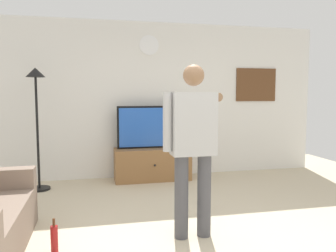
{
  "coord_description": "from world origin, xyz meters",
  "views": [
    {
      "loc": [
        -0.92,
        -2.97,
        1.45
      ],
      "look_at": [
        0.02,
        1.2,
        1.05
      ],
      "focal_mm": 36.07,
      "sensor_mm": 36.0,
      "label": 1
    }
  ],
  "objects_px": {
    "tv_stand": "(152,164)",
    "television": "(152,127)",
    "framed_picture": "(256,85)",
    "person_standing_nearer_lamp": "(193,140)",
    "floor_lamp": "(36,103)",
    "beverage_bottle": "(54,239)",
    "wall_clock": "(149,45)"
  },
  "relations": [
    {
      "from": "framed_picture",
      "to": "beverage_bottle",
      "type": "bearing_deg",
      "value": -140.8
    },
    {
      "from": "floor_lamp",
      "to": "person_standing_nearer_lamp",
      "type": "height_order",
      "value": "floor_lamp"
    },
    {
      "from": "framed_picture",
      "to": "beverage_bottle",
      "type": "relative_size",
      "value": 2.4
    },
    {
      "from": "television",
      "to": "person_standing_nearer_lamp",
      "type": "bearing_deg",
      "value": -90.0
    },
    {
      "from": "framed_picture",
      "to": "floor_lamp",
      "type": "height_order",
      "value": "framed_picture"
    },
    {
      "from": "tv_stand",
      "to": "framed_picture",
      "type": "height_order",
      "value": "framed_picture"
    },
    {
      "from": "beverage_bottle",
      "to": "tv_stand",
      "type": "bearing_deg",
      "value": 61.37
    },
    {
      "from": "person_standing_nearer_lamp",
      "to": "beverage_bottle",
      "type": "height_order",
      "value": "person_standing_nearer_lamp"
    },
    {
      "from": "tv_stand",
      "to": "television",
      "type": "xyz_separation_m",
      "value": [
        -0.0,
        0.05,
        0.63
      ]
    },
    {
      "from": "floor_lamp",
      "to": "television",
      "type": "bearing_deg",
      "value": 8.41
    },
    {
      "from": "floor_lamp",
      "to": "beverage_bottle",
      "type": "bearing_deg",
      "value": -78.53
    },
    {
      "from": "floor_lamp",
      "to": "wall_clock",
      "type": "bearing_deg",
      "value": 15.85
    },
    {
      "from": "tv_stand",
      "to": "wall_clock",
      "type": "distance_m",
      "value": 2.05
    },
    {
      "from": "wall_clock",
      "to": "beverage_bottle",
      "type": "relative_size",
      "value": 1.02
    },
    {
      "from": "television",
      "to": "wall_clock",
      "type": "height_order",
      "value": "wall_clock"
    },
    {
      "from": "framed_picture",
      "to": "floor_lamp",
      "type": "relative_size",
      "value": 0.43
    },
    {
      "from": "television",
      "to": "floor_lamp",
      "type": "relative_size",
      "value": 0.63
    },
    {
      "from": "framed_picture",
      "to": "floor_lamp",
      "type": "bearing_deg",
      "value": -172.35
    },
    {
      "from": "tv_stand",
      "to": "wall_clock",
      "type": "xyz_separation_m",
      "value": [
        -0.0,
        0.29,
        2.03
      ]
    },
    {
      "from": "television",
      "to": "beverage_bottle",
      "type": "height_order",
      "value": "television"
    },
    {
      "from": "framed_picture",
      "to": "person_standing_nearer_lamp",
      "type": "relative_size",
      "value": 0.45
    },
    {
      "from": "television",
      "to": "person_standing_nearer_lamp",
      "type": "distance_m",
      "value": 2.4
    },
    {
      "from": "floor_lamp",
      "to": "person_standing_nearer_lamp",
      "type": "xyz_separation_m",
      "value": [
        1.79,
        -2.14,
        -0.33
      ]
    },
    {
      "from": "television",
      "to": "floor_lamp",
      "type": "bearing_deg",
      "value": -171.59
    },
    {
      "from": "tv_stand",
      "to": "floor_lamp",
      "type": "relative_size",
      "value": 0.69
    },
    {
      "from": "framed_picture",
      "to": "beverage_bottle",
      "type": "distance_m",
      "value": 4.6
    },
    {
      "from": "wall_clock",
      "to": "floor_lamp",
      "type": "relative_size",
      "value": 0.18
    },
    {
      "from": "framed_picture",
      "to": "person_standing_nearer_lamp",
      "type": "height_order",
      "value": "framed_picture"
    },
    {
      "from": "television",
      "to": "framed_picture",
      "type": "bearing_deg",
      "value": 6.98
    },
    {
      "from": "wall_clock",
      "to": "framed_picture",
      "type": "height_order",
      "value": "wall_clock"
    },
    {
      "from": "wall_clock",
      "to": "beverage_bottle",
      "type": "bearing_deg",
      "value": -116.02
    },
    {
      "from": "wall_clock",
      "to": "framed_picture",
      "type": "bearing_deg",
      "value": 0.14
    }
  ]
}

